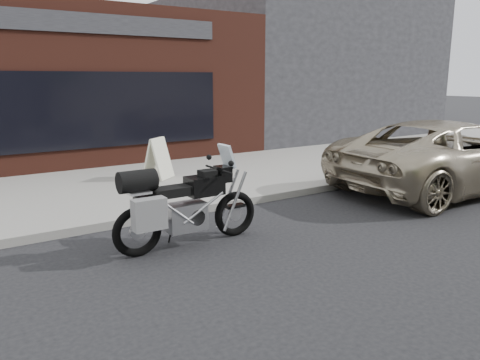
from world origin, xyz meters
The scene contains 7 objects.
ground centered at (0.00, 0.00, 0.00)m, with size 120.00×120.00×0.00m, color black.
near_sidewalk centered at (0.00, 7.00, 0.07)m, with size 44.00×6.00×0.15m, color gray.
storefront centered at (-2.00, 13.98, 2.25)m, with size 14.00×10.07×4.50m.
neighbour_building centered at (10.00, 14.00, 3.00)m, with size 10.00×10.00×6.00m, color #26252A.
motorcycle centered at (-1.27, 2.57, 0.66)m, with size 2.41×0.78×1.53m.
minivan centered at (5.54, 2.60, 0.81)m, with size 2.67×5.80×1.61m, color tan.
sandwich_sign centered at (0.22, 6.82, 0.64)m, with size 0.83×0.82×0.98m.
Camera 1 is at (-4.22, -3.56, 2.53)m, focal length 35.00 mm.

